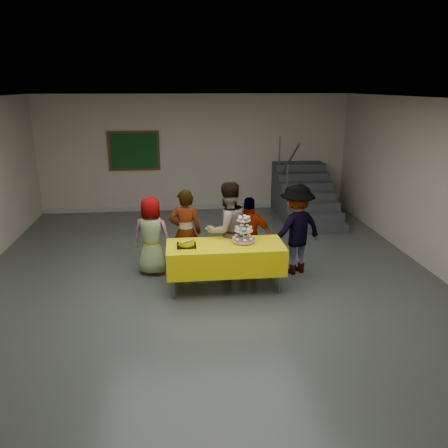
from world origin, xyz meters
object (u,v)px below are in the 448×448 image
object	(u,v)px
bear_cake	(186,242)
schoolchild_c	(227,230)
staircase	(303,197)
schoolchild_d	(250,237)
schoolchild_e	(296,229)
schoolchild_a	(152,236)
schoolchild_b	(186,232)
cupcake_stand	(244,232)
bake_table	(225,257)
noticeboard	(134,151)

from	to	relation	value
bear_cake	schoolchild_c	xyz separation A→B (m)	(0.71, 0.52, 0.01)
staircase	schoolchild_d	bearing A→B (deg)	-119.45
schoolchild_e	staircase	xyz separation A→B (m)	(1.14, 3.47, -0.31)
schoolchild_a	schoolchild_b	xyz separation A→B (m)	(0.59, -0.09, 0.07)
bear_cake	schoolchild_d	world-z (taller)	schoolchild_d
schoolchild_b	cupcake_stand	bearing A→B (deg)	148.48
bear_cake	cupcake_stand	bearing A→B (deg)	4.90
schoolchild_d	schoolchild_e	distance (m)	0.83
bake_table	schoolchild_b	bearing A→B (deg)	132.16
noticeboard	schoolchild_c	bearing A→B (deg)	-66.23
schoolchild_d	noticeboard	size ratio (longest dim) A/B	1.07
schoolchild_a	schoolchild_e	world-z (taller)	schoolchild_e
bear_cake	bake_table	bearing A→B (deg)	-0.04
schoolchild_e	schoolchild_c	bearing A→B (deg)	-21.56
bake_table	schoolchild_e	world-z (taller)	schoolchild_e
bear_cake	schoolchild_e	world-z (taller)	schoolchild_e
staircase	bear_cake	bearing A→B (deg)	-127.39
schoolchild_a	staircase	bearing A→B (deg)	-124.07
schoolchild_d	schoolchild_e	bearing A→B (deg)	-167.00
schoolchild_b	schoolchild_e	distance (m)	1.93
bake_table	schoolchild_c	xyz separation A→B (m)	(0.09, 0.52, 0.28)
schoolchild_b	noticeboard	distance (m)	4.41
schoolchild_b	schoolchild_d	distance (m)	1.11
bake_table	bear_cake	bearing A→B (deg)	179.96
schoolchild_b	staircase	distance (m)	4.53
bear_cake	schoolchild_a	world-z (taller)	schoolchild_a
schoolchild_c	bear_cake	bearing A→B (deg)	14.71
bear_cake	staircase	bearing A→B (deg)	52.61
bear_cake	noticeboard	size ratio (longest dim) A/B	0.28
cupcake_stand	schoolchild_b	size ratio (longest dim) A/B	0.29
schoolchild_a	staircase	distance (m)	4.88
noticeboard	bear_cake	bearing A→B (deg)	-76.19
cupcake_stand	schoolchild_e	size ratio (longest dim) A/B	0.28
bake_table	schoolchild_a	size ratio (longest dim) A/B	1.36
bake_table	staircase	distance (m)	4.69
cupcake_stand	noticeboard	xyz separation A→B (m)	(-2.12, 4.76, 0.65)
staircase	noticeboard	size ratio (longest dim) A/B	1.85
schoolchild_a	schoolchild_d	distance (m)	1.71
bake_table	schoolchild_d	world-z (taller)	schoolchild_d
bear_cake	schoolchild_d	size ratio (longest dim) A/B	0.26
bake_table	noticeboard	size ratio (longest dim) A/B	1.45
schoolchild_a	schoolchild_b	distance (m)	0.60
bear_cake	staircase	distance (m)	5.06
cupcake_stand	schoolchild_c	bearing A→B (deg)	115.58
schoolchild_c	schoolchild_e	xyz separation A→B (m)	(1.21, 0.02, -0.04)
noticeboard	schoolchild_e	bearing A→B (deg)	-54.12
schoolchild_d	staircase	size ratio (longest dim) A/B	0.58
schoolchild_b	bear_cake	bearing A→B (deg)	91.50
schoolchild_c	schoolchild_d	bearing A→B (deg)	159.86
bear_cake	schoolchild_d	bearing A→B (deg)	25.73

